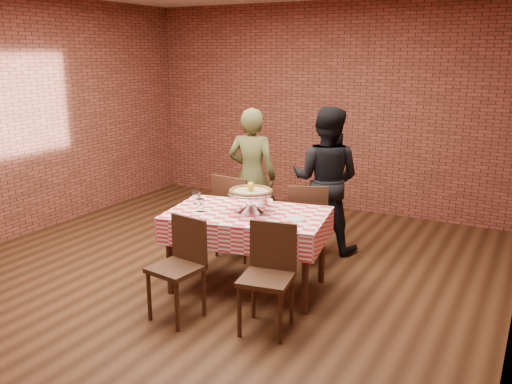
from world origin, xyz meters
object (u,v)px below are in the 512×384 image
Objects in this scene: pizza_stand at (251,202)px; diner_olive at (252,176)px; water_glass_left at (200,205)px; diner_black at (326,180)px; table at (248,251)px; water_glass_right at (197,198)px; pizza at (251,192)px; chair_near_left at (176,271)px; chair_near_right at (266,280)px; chair_far_right at (307,223)px; condiment_caddy at (266,198)px; chair_far_left at (241,215)px.

diner_olive is (-0.64, 1.18, -0.05)m from pizza_stand.
pizza_stand is 3.62× the size of water_glass_left.
pizza_stand is 0.26× the size of diner_black.
table is 0.88× the size of diner_black.
water_glass_right is at bearing 177.60° from table.
pizza is 1.36m from diner_olive.
pizza is 0.47× the size of chair_near_left.
water_glass_right reaches higher than chair_near_right.
water_glass_right is at bearing 179.33° from pizza.
chair_near_left is 1.76m from chair_far_right.
chair_far_right is 0.60m from diner_black.
table is 0.48m from pizza_stand.
pizza is at bearing 81.37° from chair_near_left.
water_glass_right is 1.18m from diner_olive.
pizza is (0.00, 0.00, 0.10)m from pizza_stand.
chair_far_right is (0.24, 0.87, 0.07)m from table.
table is at bearing -146.57° from pizza.
chair_near_left is 0.54× the size of diner_olive.
chair_near_left is (0.36, -0.85, -0.39)m from water_glass_right.
chair_far_right is (0.46, 1.70, 0.01)m from chair_near_left.
water_glass_left is at bearing 34.82° from chair_far_right.
diner_olive reaches higher than condiment_caddy.
chair_near_right is 1.55m from chair_far_right.
chair_far_right is (0.21, 0.85, -0.41)m from pizza_stand.
condiment_caddy is 0.78m from chair_far_left.
water_glass_left and water_glass_right have the same top height.
condiment_caddy is at bearing 108.40° from chair_near_right.
pizza_stand reaches higher than chair_near_left.
chair_far_left is (-0.50, 0.73, 0.09)m from table.
table is at bearing 119.98° from chair_near_right.
diner_black is (0.22, 1.05, -0.01)m from condiment_caddy.
chair_far_left reaches higher than chair_near_right.
chair_near_right is 2.05m from diner_black.
water_glass_left is 0.14× the size of chair_near_left.
pizza is 0.63m from water_glass_right.
diner_black is at bearing 86.28° from condiment_caddy.
pizza is 1.03m from chair_near_left.
diner_black reaches higher than diner_olive.
water_glass_left is 1.66m from diner_black.
chair_far_right reaches higher than water_glass_right.
water_glass_right is 0.14× the size of chair_near_left.
chair_near_right is 0.98× the size of chair_far_right.
water_glass_right is at bearing -148.45° from condiment_caddy.
condiment_caddy is 1.07m from diner_black.
pizza is 0.43× the size of chair_far_left.
diner_black is at bearing 80.44° from pizza_stand.
chair_far_right is 0.56× the size of diner_olive.
condiment_caddy is at bearing 23.64° from water_glass_right.
water_glass_right is 0.13× the size of chair_far_left.
water_glass_left is 1.12m from chair_near_right.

